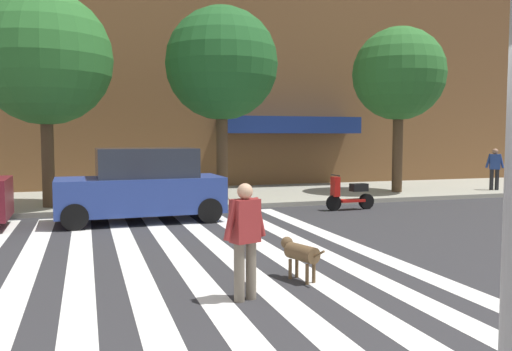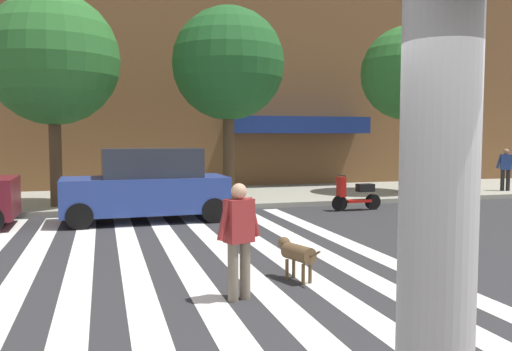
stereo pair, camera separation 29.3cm
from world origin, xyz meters
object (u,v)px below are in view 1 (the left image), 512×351
(street_tree_nearest, at_px, (45,59))
(parked_scooter, at_px, (350,195))
(parked_car_behind_first, at_px, (142,186))
(street_tree_further, at_px, (399,75))
(street_tree_middle, at_px, (222,64))
(pedestrian_dog_walker, at_px, (245,235))
(dog_on_leash, at_px, (300,253))
(pedestrian_bystander, at_px, (495,167))

(street_tree_nearest, bearing_deg, parked_scooter, -15.35)
(parked_car_behind_first, distance_m, street_tree_further, 11.00)
(street_tree_further, bearing_deg, street_tree_middle, -177.25)
(pedestrian_dog_walker, bearing_deg, parked_scooter, 53.22)
(parked_scooter, distance_m, dog_on_leash, 8.27)
(pedestrian_dog_walker, bearing_deg, street_tree_nearest, 107.46)
(parked_car_behind_first, bearing_deg, pedestrian_dog_walker, -84.90)
(pedestrian_dog_walker, bearing_deg, pedestrian_bystander, 36.81)
(parked_car_behind_first, relative_size, pedestrian_bystander, 2.66)
(parked_car_behind_first, bearing_deg, dog_on_leash, -75.03)
(street_tree_nearest, distance_m, pedestrian_bystander, 16.81)
(parked_scooter, height_order, street_tree_further, street_tree_further)
(parked_scooter, height_order, pedestrian_bystander, pedestrian_bystander)
(pedestrian_bystander, bearing_deg, dog_on_leash, -142.83)
(street_tree_nearest, bearing_deg, dog_on_leash, -65.37)
(street_tree_nearest, height_order, pedestrian_bystander, street_tree_nearest)
(pedestrian_dog_walker, bearing_deg, dog_on_leash, 32.62)
(parked_car_behind_first, distance_m, street_tree_nearest, 5.14)
(street_tree_nearest, bearing_deg, street_tree_middle, 1.68)
(pedestrian_bystander, bearing_deg, pedestrian_dog_walker, -143.19)
(street_tree_middle, xyz_separation_m, dog_on_leash, (-1.15, -9.47, -4.20))
(parked_scooter, xyz_separation_m, pedestrian_bystander, (7.61, 2.35, 0.60))
(street_tree_further, xyz_separation_m, dog_on_leash, (-8.11, -9.81, -4.15))
(parked_scooter, relative_size, pedestrian_bystander, 1.00)
(pedestrian_dog_walker, height_order, pedestrian_bystander, pedestrian_bystander)
(pedestrian_dog_walker, xyz_separation_m, dog_on_leash, (1.12, 0.71, -0.48))
(pedestrian_dog_walker, height_order, dog_on_leash, pedestrian_dog_walker)
(street_tree_nearest, relative_size, pedestrian_dog_walker, 3.90)
(street_tree_further, relative_size, pedestrian_dog_walker, 3.79)
(parked_car_behind_first, distance_m, pedestrian_dog_walker, 7.37)
(parked_car_behind_first, xyz_separation_m, dog_on_leash, (1.77, -6.63, -0.51))
(street_tree_nearest, bearing_deg, parked_car_behind_first, -47.08)
(street_tree_nearest, xyz_separation_m, pedestrian_bystander, (16.45, -0.08, -3.48))
(street_tree_nearest, relative_size, pedestrian_bystander, 3.90)
(parked_scooter, xyz_separation_m, pedestrian_dog_walker, (-5.68, -7.60, 0.45))
(parked_car_behind_first, distance_m, parked_scooter, 6.36)
(parked_scooter, height_order, pedestrian_dog_walker, pedestrian_dog_walker)
(pedestrian_dog_walker, bearing_deg, street_tree_middle, 77.45)
(parked_car_behind_first, bearing_deg, parked_scooter, 2.36)
(parked_car_behind_first, height_order, pedestrian_bystander, parked_car_behind_first)
(parked_scooter, relative_size, street_tree_middle, 0.26)
(parked_scooter, bearing_deg, street_tree_further, 39.48)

